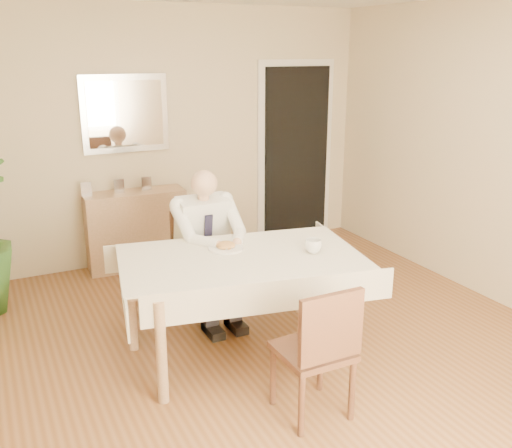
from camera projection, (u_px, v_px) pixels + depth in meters
name	position (u px, v px, depth m)	size (l,w,h in m)	color
room	(280.00, 187.00, 3.72)	(5.00, 5.02, 2.60)	brown
doorway	(296.00, 154.00, 6.58)	(0.96, 0.07, 2.10)	white
mirror	(125.00, 114.00, 5.60)	(0.86, 0.04, 0.76)	silver
dining_table	(241.00, 267.00, 4.08)	(1.89, 1.32, 0.75)	tan
chair_far	(198.00, 254.00, 4.89)	(0.44, 0.44, 0.85)	#452416
chair_near	(320.00, 347.00, 3.35)	(0.41, 0.41, 0.87)	#452416
seated_man	(210.00, 240.00, 4.58)	(0.48, 0.72, 1.24)	white
plate	(226.00, 248.00, 4.19)	(0.26, 0.26, 0.02)	white
food	(226.00, 245.00, 4.19)	(0.14, 0.14, 0.06)	olive
knife	(234.00, 248.00, 4.15)	(0.01, 0.01, 0.13)	silver
fork	(224.00, 249.00, 4.12)	(0.01, 0.01, 0.13)	silver
coffee_mug	(313.00, 246.00, 4.11)	(0.12, 0.12, 0.10)	white
sideboard	(136.00, 229.00, 5.81)	(0.99, 0.34, 0.79)	tan
photo_frame_left	(86.00, 189.00, 5.50)	(0.10, 0.02, 0.14)	silver
photo_frame_center	(119.00, 186.00, 5.62)	(0.10, 0.02, 0.14)	silver
photo_frame_right	(146.00, 183.00, 5.73)	(0.10, 0.02, 0.14)	silver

